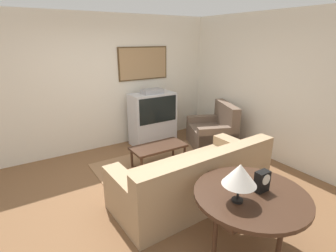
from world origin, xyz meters
TOP-DOWN VIEW (x-y plane):
  - ground_plane at (0.00, 0.00)m, footprint 12.00×12.00m
  - wall_back at (0.02, 2.13)m, footprint 12.00×0.10m
  - wall_right at (2.63, 0.00)m, footprint 0.06×12.00m
  - area_rug at (0.66, 0.61)m, footprint 2.30×1.60m
  - tv at (1.06, 1.72)m, footprint 0.96×0.50m
  - couch at (0.49, -0.48)m, footprint 2.30×1.08m
  - armchair at (2.06, 0.87)m, footprint 1.14×1.22m
  - coffee_table at (0.61, 0.70)m, footprint 0.99×0.48m
  - console_table at (0.37, -1.57)m, footprint 1.17×1.17m
  - table_lamp at (0.15, -1.59)m, footprint 0.33×0.33m
  - mantel_clock at (0.50, -1.59)m, footprint 0.15×0.10m

SIDE VIEW (x-z plane):
  - ground_plane at x=0.00m, z-range 0.00..0.00m
  - area_rug at x=0.66m, z-range 0.00..0.01m
  - armchair at x=2.06m, z-range -0.16..0.77m
  - couch at x=0.49m, z-range -0.12..0.73m
  - coffee_table at x=0.61m, z-range 0.15..0.54m
  - tv at x=1.06m, z-range -0.03..1.18m
  - console_table at x=0.37m, z-range 0.30..1.03m
  - mantel_clock at x=0.50m, z-range 0.73..0.95m
  - table_lamp at x=0.15m, z-range 0.82..1.21m
  - wall_right at x=2.63m, z-range 0.00..2.70m
  - wall_back at x=0.02m, z-range 0.01..2.71m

